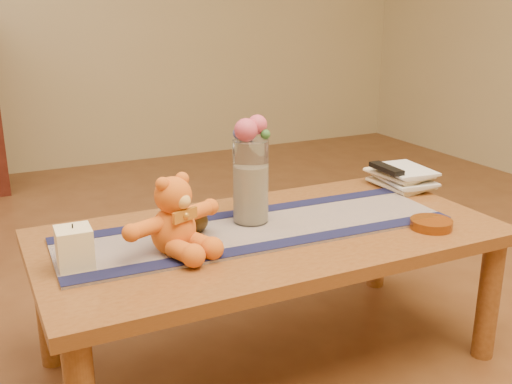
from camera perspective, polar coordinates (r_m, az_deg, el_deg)
name	(u,v)px	position (r m, az deg, el deg)	size (l,w,h in m)	color
floor	(270,359)	(2.05, 1.30, -15.47)	(5.50, 5.50, 0.00)	#583119
coffee_table_top	(271,236)	(1.85, 1.39, -4.23)	(1.40, 0.70, 0.04)	brown
table_leg_fr	(489,299)	(2.10, 21.14, -9.44)	(0.07, 0.07, 0.41)	brown
table_leg_bl	(47,306)	(2.03, -19.17, -10.12)	(0.07, 0.07, 0.41)	brown
table_leg_br	(378,238)	(2.49, 11.45, -4.33)	(0.07, 0.07, 0.41)	brown
persian_runner	(257,229)	(1.84, 0.13, -3.50)	(1.20, 0.35, 0.01)	#1B1B4C
runner_border_near	(278,244)	(1.72, 2.13, -4.92)	(1.20, 0.06, 0.00)	#121436
runner_border_far	(239,213)	(1.97, -1.62, -1.98)	(1.20, 0.06, 0.00)	#121436
teddy_bear	(173,215)	(1.66, -7.86, -2.16)	(0.30, 0.25, 0.20)	orange
pillar_candle	(75,248)	(1.63, -16.79, -5.06)	(0.09, 0.09, 0.11)	#FFECBB
candle_wick	(72,226)	(1.61, -16.98, -3.10)	(0.00, 0.00, 0.01)	black
glass_vase	(251,182)	(1.85, -0.51, 0.99)	(0.11, 0.11, 0.26)	silver
potpourri_fill	(251,194)	(1.86, -0.51, -0.15)	(0.09, 0.09, 0.18)	beige
rose_left	(246,130)	(1.80, -0.96, 5.88)	(0.07, 0.07, 0.07)	#C3445D
rose_right	(257,125)	(1.83, 0.12, 6.40)	(0.06, 0.06, 0.06)	#C3445D
blue_flower_back	(249,129)	(1.85, -0.71, 6.01)	(0.04, 0.04, 0.04)	#4B58A4
blue_flower_side	(239,133)	(1.82, -1.65, 5.56)	(0.04, 0.04, 0.04)	#4B58A4
leaf_sprig	(265,134)	(1.82, 0.90, 5.47)	(0.03, 0.03, 0.03)	#33662D
bronze_ball	(197,221)	(1.81, -5.58, -2.76)	(0.07, 0.07, 0.07)	#443316
book_bottom	(383,187)	(2.28, 11.96, 0.45)	(0.17, 0.22, 0.02)	#F7E5BE
book_lower	(386,182)	(2.27, 12.15, 0.89)	(0.16, 0.22, 0.02)	#F7E5BE
book_upper	(382,177)	(2.27, 11.86, 1.37)	(0.17, 0.22, 0.02)	#F7E5BE
book_top	(386,172)	(2.27, 12.16, 1.83)	(0.16, 0.22, 0.02)	#F7E5BE
tv_remote	(386,168)	(2.25, 12.23, 2.19)	(0.04, 0.16, 0.02)	black
amber_dish	(431,224)	(1.93, 16.24, -2.92)	(0.13, 0.13, 0.03)	#BF5914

